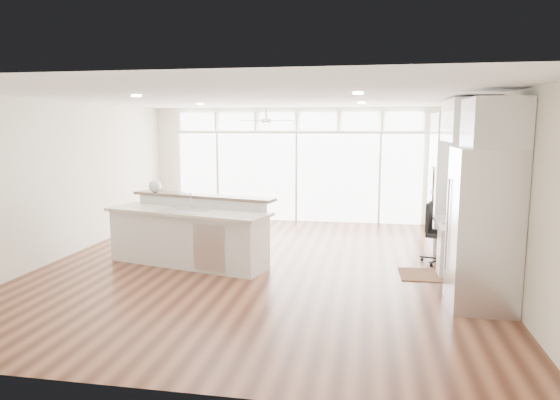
# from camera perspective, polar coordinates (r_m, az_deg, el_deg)

# --- Properties ---
(floor) EXTENTS (7.00, 8.00, 0.02)m
(floor) POSITION_cam_1_polar(r_m,az_deg,el_deg) (8.27, -2.07, -7.51)
(floor) COLOR #482416
(floor) RESTS_ON ground
(ceiling) EXTENTS (7.00, 8.00, 0.02)m
(ceiling) POSITION_cam_1_polar(r_m,az_deg,el_deg) (7.97, -2.18, 11.57)
(ceiling) COLOR white
(ceiling) RESTS_ON wall_back
(wall_back) EXTENTS (7.00, 0.04, 2.70)m
(wall_back) POSITION_cam_1_polar(r_m,az_deg,el_deg) (11.93, 1.96, 4.04)
(wall_back) COLOR #ECE7CD
(wall_back) RESTS_ON floor
(wall_front) EXTENTS (7.00, 0.04, 2.70)m
(wall_front) POSITION_cam_1_polar(r_m,az_deg,el_deg) (4.24, -13.71, -4.24)
(wall_front) COLOR #ECE7CD
(wall_front) RESTS_ON floor
(wall_left) EXTENTS (0.04, 8.00, 2.70)m
(wall_left) POSITION_cam_1_polar(r_m,az_deg,el_deg) (9.39, -23.49, 2.16)
(wall_left) COLOR #ECE7CD
(wall_left) RESTS_ON floor
(wall_right) EXTENTS (0.04, 8.00, 2.70)m
(wall_right) POSITION_cam_1_polar(r_m,az_deg,el_deg) (8.03, 23.08, 1.23)
(wall_right) COLOR #ECE7CD
(wall_right) RESTS_ON floor
(glass_wall) EXTENTS (5.80, 0.06, 2.08)m
(glass_wall) POSITION_cam_1_polar(r_m,az_deg,el_deg) (11.90, 1.92, 2.57)
(glass_wall) COLOR white
(glass_wall) RESTS_ON wall_back
(transom_row) EXTENTS (5.90, 0.06, 0.40)m
(transom_row) POSITION_cam_1_polar(r_m,az_deg,el_deg) (11.84, 1.95, 8.99)
(transom_row) COLOR white
(transom_row) RESTS_ON wall_back
(desk_window) EXTENTS (0.04, 0.85, 0.85)m
(desk_window) POSITION_cam_1_polar(r_m,az_deg,el_deg) (8.30, 22.44, 2.87)
(desk_window) COLOR white
(desk_window) RESTS_ON wall_right
(ceiling_fan) EXTENTS (1.16, 1.16, 0.32)m
(ceiling_fan) POSITION_cam_1_polar(r_m,az_deg,el_deg) (10.80, -1.59, 9.58)
(ceiling_fan) COLOR silver
(ceiling_fan) RESTS_ON ceiling
(recessed_lights) EXTENTS (3.40, 3.00, 0.02)m
(recessed_lights) POSITION_cam_1_polar(r_m,az_deg,el_deg) (8.16, -1.87, 11.36)
(recessed_lights) COLOR white
(recessed_lights) RESTS_ON ceiling
(oven_cabinet) EXTENTS (0.64, 1.20, 2.50)m
(oven_cabinet) POSITION_cam_1_polar(r_m,az_deg,el_deg) (9.74, 18.82, 2.01)
(oven_cabinet) COLOR white
(oven_cabinet) RESTS_ON floor
(desk_nook) EXTENTS (0.72, 1.30, 0.76)m
(desk_nook) POSITION_cam_1_polar(r_m,az_deg,el_deg) (8.41, 19.79, -5.00)
(desk_nook) COLOR white
(desk_nook) RESTS_ON floor
(upper_cabinets) EXTENTS (0.64, 1.30, 0.64)m
(upper_cabinets) POSITION_cam_1_polar(r_m,az_deg,el_deg) (8.21, 20.75, 8.51)
(upper_cabinets) COLOR white
(upper_cabinets) RESTS_ON wall_right
(refrigerator) EXTENTS (0.76, 0.90, 2.00)m
(refrigerator) POSITION_cam_1_polar(r_m,az_deg,el_deg) (6.70, 22.20, -3.06)
(refrigerator) COLOR silver
(refrigerator) RESTS_ON floor
(fridge_cabinet) EXTENTS (0.64, 0.90, 0.60)m
(fridge_cabinet) POSITION_cam_1_polar(r_m,az_deg,el_deg) (6.59, 23.34, 8.08)
(fridge_cabinet) COLOR white
(fridge_cabinet) RESTS_ON wall_right
(framed_photos) EXTENTS (0.06, 0.22, 0.80)m
(framed_photos) POSITION_cam_1_polar(r_m,az_deg,el_deg) (8.91, 21.55, 2.29)
(framed_photos) COLOR black
(framed_photos) RESTS_ON wall_right
(kitchen_island) EXTENTS (2.96, 1.70, 1.11)m
(kitchen_island) POSITION_cam_1_polar(r_m,az_deg,el_deg) (8.32, -10.51, -3.56)
(kitchen_island) COLOR white
(kitchen_island) RESTS_ON floor
(rug) EXTENTS (1.01, 0.74, 0.01)m
(rug) POSITION_cam_1_polar(r_m,az_deg,el_deg) (8.05, 17.07, -8.22)
(rug) COLOR #381F12
(rug) RESTS_ON floor
(office_chair) EXTENTS (0.64, 0.61, 1.00)m
(office_chair) POSITION_cam_1_polar(r_m,az_deg,el_deg) (8.68, 17.98, -3.69)
(office_chair) COLOR black
(office_chair) RESTS_ON floor
(fishbowl) EXTENTS (0.25, 0.25, 0.22)m
(fishbowl) POSITION_cam_1_polar(r_m,az_deg,el_deg) (9.10, -14.11, 1.57)
(fishbowl) COLOR silver
(fishbowl) RESTS_ON kitchen_island
(monitor) EXTENTS (0.11, 0.48, 0.40)m
(monitor) POSITION_cam_1_polar(r_m,az_deg,el_deg) (8.29, 19.44, -1.10)
(monitor) COLOR black
(monitor) RESTS_ON desk_nook
(keyboard) EXTENTS (0.16, 0.35, 0.02)m
(keyboard) POSITION_cam_1_polar(r_m,az_deg,el_deg) (8.30, 18.22, -2.37)
(keyboard) COLOR silver
(keyboard) RESTS_ON desk_nook
(potted_plant) EXTENTS (0.28, 0.30, 0.21)m
(potted_plant) POSITION_cam_1_polar(r_m,az_deg,el_deg) (9.69, 19.21, 9.99)
(potted_plant) COLOR #2C5323
(potted_plant) RESTS_ON oven_cabinet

